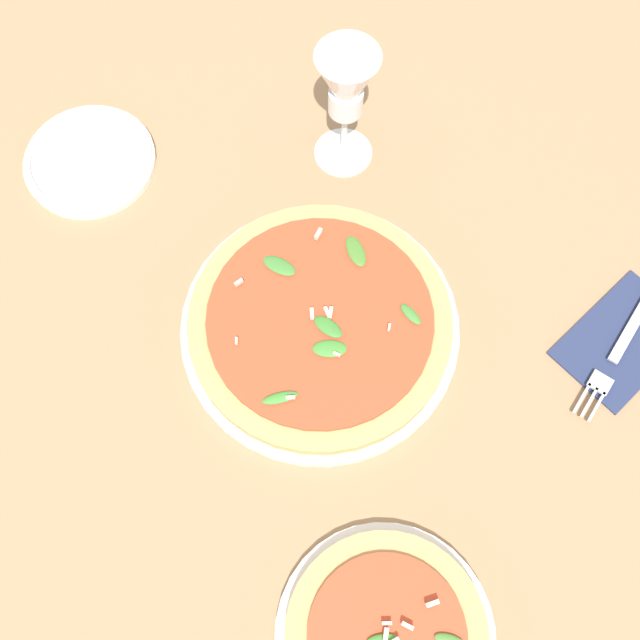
% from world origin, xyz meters
% --- Properties ---
extents(ground_plane, '(6.00, 6.00, 0.00)m').
position_xyz_m(ground_plane, '(0.00, 0.00, 0.00)').
color(ground_plane, '#9E7A56').
extents(pizza_arugula_main, '(0.32, 0.32, 0.05)m').
position_xyz_m(pizza_arugula_main, '(-0.02, 0.01, 0.02)').
color(pizza_arugula_main, white).
rests_on(pizza_arugula_main, ground_plane).
extents(pizza_personal_side, '(0.22, 0.22, 0.05)m').
position_xyz_m(pizza_personal_side, '(0.13, 0.31, 0.02)').
color(pizza_personal_side, white).
rests_on(pizza_personal_side, ground_plane).
extents(wine_glass, '(0.07, 0.07, 0.18)m').
position_xyz_m(wine_glass, '(-0.20, -0.17, 0.12)').
color(wine_glass, white).
rests_on(wine_glass, ground_plane).
extents(napkin, '(0.16, 0.11, 0.01)m').
position_xyz_m(napkin, '(-0.29, 0.23, 0.00)').
color(napkin, navy).
rests_on(napkin, ground_plane).
extents(fork, '(0.20, 0.08, 0.00)m').
position_xyz_m(fork, '(-0.28, 0.23, 0.01)').
color(fork, silver).
rests_on(fork, ground_plane).
extents(side_plate_white, '(0.17, 0.17, 0.02)m').
position_xyz_m(side_plate_white, '(0.07, -0.35, 0.01)').
color(side_plate_white, white).
rests_on(side_plate_white, ground_plane).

